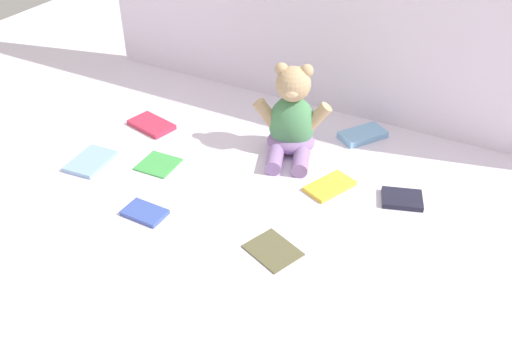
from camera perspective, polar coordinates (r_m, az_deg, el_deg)
name	(u,v)px	position (r m, az deg, el deg)	size (l,w,h in m)	color
ground_plane	(279,184)	(1.44, 2.35, -1.36)	(3.20, 3.20, 0.00)	silver
teddy_bear	(292,121)	(1.52, 3.69, 5.10)	(0.21, 0.22, 0.26)	#4C8C59
book_case_0	(91,161)	(1.58, -16.67, 0.92)	(0.09, 0.13, 0.01)	#84ACD6
book_case_1	(363,135)	(1.65, 10.94, 3.64)	(0.07, 0.13, 0.02)	#7AB1E1
book_case_2	(273,250)	(1.24, 1.74, -8.16)	(0.09, 0.11, 0.01)	brown
book_case_3	(145,213)	(1.36, -11.41, -4.28)	(0.07, 0.10, 0.01)	#3A53AD
book_case_4	(152,125)	(1.70, -10.72, 4.66)	(0.08, 0.13, 0.01)	#C82944
book_case_5	(158,164)	(1.53, -10.05, 0.71)	(0.10, 0.10, 0.01)	green
book_case_6	(330,186)	(1.43, 7.62, -1.60)	(0.07, 0.13, 0.01)	yellow
book_case_7	(402,199)	(1.42, 14.83, -2.85)	(0.08, 0.10, 0.01)	black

